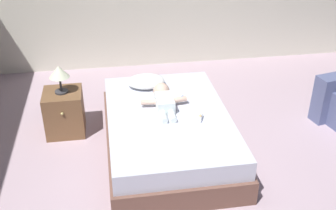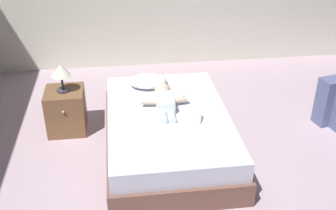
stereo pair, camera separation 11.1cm
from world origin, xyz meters
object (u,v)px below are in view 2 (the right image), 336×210
(baby, at_px, (164,99))
(lamp, at_px, (61,72))
(bed, at_px, (168,132))
(nightstand, at_px, (66,111))
(baby_bottle, at_px, (200,118))
(pillow, at_px, (148,81))
(toothbrush, at_px, (183,98))

(baby, bearing_deg, lamp, 161.81)
(bed, relative_size, nightstand, 3.92)
(baby, bearing_deg, nightstand, 161.82)
(bed, bearing_deg, lamp, 153.75)
(baby_bottle, bearing_deg, pillow, 118.04)
(lamp, xyz_separation_m, baby_bottle, (1.37, -0.71, -0.26))
(toothbrush, xyz_separation_m, nightstand, (-1.28, 0.23, -0.20))
(pillow, distance_m, lamp, 0.97)
(pillow, height_order, nightstand, pillow)
(baby, relative_size, baby_bottle, 5.08)
(bed, height_order, toothbrush, toothbrush)
(bed, height_order, baby, baby)
(baby, height_order, baby_bottle, baby)
(pillow, height_order, baby, baby)
(baby_bottle, bearing_deg, baby, 131.00)
(baby_bottle, bearing_deg, lamp, 152.82)
(bed, height_order, lamp, lamp)
(pillow, bearing_deg, lamp, -172.59)
(baby, bearing_deg, baby_bottle, -49.00)
(baby, distance_m, nightstand, 1.15)
(bed, distance_m, baby, 0.35)
(nightstand, bearing_deg, toothbrush, -10.32)
(pillow, relative_size, nightstand, 0.86)
(bed, relative_size, pillow, 4.57)
(bed, bearing_deg, nightstand, 153.76)
(nightstand, bearing_deg, lamp, 90.00)
(bed, bearing_deg, baby_bottle, -30.51)
(pillow, xyz_separation_m, nightstand, (-0.93, -0.12, -0.25))
(pillow, bearing_deg, baby_bottle, -61.96)
(lamp, bearing_deg, pillow, 7.41)
(bed, xyz_separation_m, baby_bottle, (0.29, -0.17, 0.25))
(lamp, bearing_deg, bed, -26.25)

